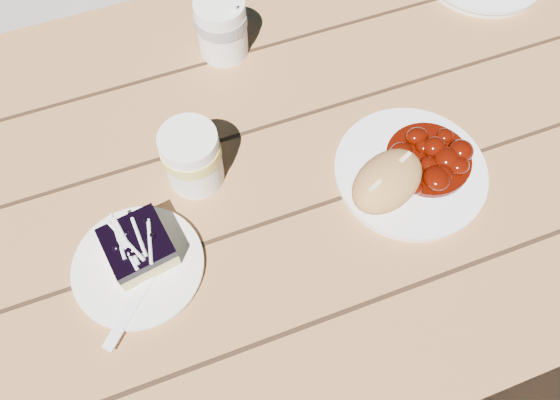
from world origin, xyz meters
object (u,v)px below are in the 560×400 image
object	(u,v)px
bread_roll	(387,181)
second_cup	(192,158)
picnic_table	(260,222)
dessert_plate	(138,266)
coffee_cup	(222,28)
main_plate	(410,172)
blueberry_cake	(138,247)

from	to	relation	value
bread_roll	second_cup	distance (m)	0.28
picnic_table	dessert_plate	world-z (taller)	dessert_plate
picnic_table	coffee_cup	distance (m)	0.34
bread_roll	coffee_cup	bearing A→B (deg)	109.98
coffee_cup	second_cup	bearing A→B (deg)	-117.08
main_plate	bread_roll	xyz separation A→B (m)	(-0.05, -0.02, 0.04)
picnic_table	blueberry_cake	distance (m)	0.28
picnic_table	coffee_cup	xyz separation A→B (m)	(0.03, 0.26, 0.21)
picnic_table	blueberry_cake	size ratio (longest dim) A/B	21.16
bread_roll	coffee_cup	size ratio (longest dim) A/B	1.17
dessert_plate	main_plate	bearing A→B (deg)	0.47
picnic_table	bread_roll	size ratio (longest dim) A/B	16.60
bread_roll	dessert_plate	distance (m)	0.37
blueberry_cake	coffee_cup	distance (m)	0.40
blueberry_cake	second_cup	xyz separation A→B (m)	(0.11, 0.10, 0.02)
bread_roll	coffee_cup	world-z (taller)	coffee_cup
dessert_plate	bread_roll	bearing A→B (deg)	-2.61
picnic_table	bread_roll	world-z (taller)	bread_roll
bread_roll	dessert_plate	size ratio (longest dim) A/B	0.69
dessert_plate	second_cup	world-z (taller)	second_cup
dessert_plate	picnic_table	bearing A→B (deg)	22.38
picnic_table	main_plate	bearing A→B (deg)	-20.21
picnic_table	bread_roll	xyz separation A→B (m)	(0.16, -0.10, 0.21)
coffee_cup	blueberry_cake	bearing A→B (deg)	-124.37
main_plate	bread_roll	distance (m)	0.07
picnic_table	main_plate	world-z (taller)	main_plate
dessert_plate	blueberry_cake	bearing A→B (deg)	56.31
main_plate	blueberry_cake	distance (m)	0.41
second_cup	main_plate	bearing A→B (deg)	-20.13
picnic_table	dessert_plate	xyz separation A→B (m)	(-0.20, -0.08, 0.17)
blueberry_cake	second_cup	distance (m)	0.15
dessert_plate	second_cup	size ratio (longest dim) A/B	1.70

